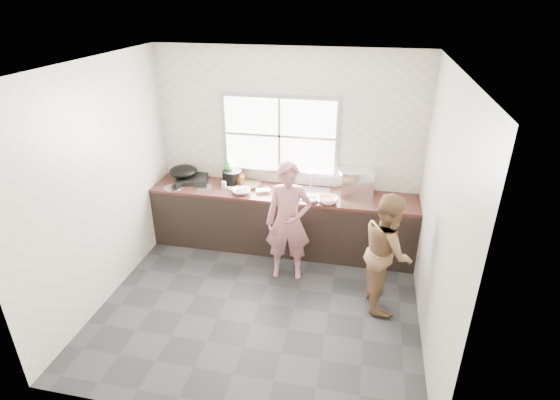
% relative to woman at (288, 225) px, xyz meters
% --- Properties ---
extents(floor, '(3.60, 3.20, 0.01)m').
position_rel_woman_xyz_m(floor, '(-0.21, -0.64, -0.72)').
color(floor, '#29292C').
rests_on(floor, ground).
extents(ceiling, '(3.60, 3.20, 0.01)m').
position_rel_woman_xyz_m(ceiling, '(-0.21, -0.64, 1.99)').
color(ceiling, silver).
rests_on(ceiling, wall_back).
extents(wall_back, '(3.60, 0.01, 2.70)m').
position_rel_woman_xyz_m(wall_back, '(-0.21, 0.96, 0.63)').
color(wall_back, beige).
rests_on(wall_back, ground).
extents(wall_left, '(0.01, 3.20, 2.70)m').
position_rel_woman_xyz_m(wall_left, '(-2.01, -0.64, 0.63)').
color(wall_left, beige).
rests_on(wall_left, ground).
extents(wall_right, '(0.01, 3.20, 2.70)m').
position_rel_woman_xyz_m(wall_right, '(1.60, -0.64, 0.63)').
color(wall_right, beige).
rests_on(wall_right, ground).
extents(wall_front, '(3.60, 0.01, 2.70)m').
position_rel_woman_xyz_m(wall_front, '(-0.21, -2.25, 0.63)').
color(wall_front, silver).
rests_on(wall_front, ground).
extents(cabinet, '(3.60, 0.62, 0.82)m').
position_rel_woman_xyz_m(cabinet, '(-0.21, 0.65, -0.31)').
color(cabinet, black).
rests_on(cabinet, floor).
extents(countertop, '(3.60, 0.64, 0.04)m').
position_rel_woman_xyz_m(countertop, '(-0.21, 0.65, 0.12)').
color(countertop, '#3A1D17').
rests_on(countertop, cabinet).
extents(sink, '(0.55, 0.45, 0.02)m').
position_rel_woman_xyz_m(sink, '(0.14, 0.65, 0.15)').
color(sink, silver).
rests_on(sink, countertop).
extents(faucet, '(0.02, 0.02, 0.30)m').
position_rel_woman_xyz_m(faucet, '(0.14, 0.85, 0.29)').
color(faucet, silver).
rests_on(faucet, countertop).
extents(window_frame, '(1.60, 0.05, 1.10)m').
position_rel_woman_xyz_m(window_frame, '(-0.31, 0.95, 0.83)').
color(window_frame, '#9EA0A5').
rests_on(window_frame, wall_back).
extents(window_glazing, '(1.50, 0.01, 1.00)m').
position_rel_woman_xyz_m(window_glazing, '(-0.31, 0.92, 0.83)').
color(window_glazing, white).
rests_on(window_glazing, window_frame).
extents(woman, '(0.57, 0.41, 1.43)m').
position_rel_woman_xyz_m(woman, '(0.00, 0.00, 0.00)').
color(woman, '#AE6871').
rests_on(woman, floor).
extents(person_side, '(0.63, 0.75, 1.39)m').
position_rel_woman_xyz_m(person_side, '(1.18, -0.31, -0.02)').
color(person_side, brown).
rests_on(person_side, floor).
extents(cutting_board, '(0.39, 0.39, 0.04)m').
position_rel_woman_xyz_m(cutting_board, '(-0.71, 0.75, 0.16)').
color(cutting_board, black).
rests_on(cutting_board, countertop).
extents(cleaver, '(0.21, 0.15, 0.01)m').
position_rel_woman_xyz_m(cleaver, '(-0.46, 0.57, 0.19)').
color(cleaver, silver).
rests_on(cleaver, cutting_board).
extents(bowl_mince, '(0.31, 0.31, 0.06)m').
position_rel_woman_xyz_m(bowl_mince, '(-0.73, 0.49, 0.17)').
color(bowl_mince, white).
rests_on(bowl_mince, countertop).
extents(bowl_crabs, '(0.23, 0.23, 0.06)m').
position_rel_woman_xyz_m(bowl_crabs, '(0.43, 0.44, 0.18)').
color(bowl_crabs, white).
rests_on(bowl_crabs, countertop).
extents(bowl_held, '(0.20, 0.20, 0.06)m').
position_rel_woman_xyz_m(bowl_held, '(0.23, 0.44, 0.17)').
color(bowl_held, white).
rests_on(bowl_held, countertop).
extents(black_pot, '(0.33, 0.33, 0.19)m').
position_rel_woman_xyz_m(black_pot, '(-0.95, 0.78, 0.24)').
color(black_pot, black).
rests_on(black_pot, countertop).
extents(plate_food, '(0.25, 0.25, 0.02)m').
position_rel_woman_xyz_m(plate_food, '(-0.88, 0.64, 0.15)').
color(plate_food, silver).
rests_on(plate_food, countertop).
extents(bottle_green, '(0.16, 0.16, 0.33)m').
position_rel_woman_xyz_m(bottle_green, '(-1.02, 0.84, 0.31)').
color(bottle_green, green).
rests_on(bottle_green, countertop).
extents(bottle_brown_tall, '(0.10, 0.11, 0.18)m').
position_rel_woman_xyz_m(bottle_brown_tall, '(-0.83, 0.73, 0.23)').
color(bottle_brown_tall, '#452611').
rests_on(bottle_brown_tall, countertop).
extents(bottle_brown_short, '(0.16, 0.16, 0.16)m').
position_rel_woman_xyz_m(bottle_brown_short, '(-0.84, 0.88, 0.22)').
color(bottle_brown_short, '#451F11').
rests_on(bottle_brown_short, countertop).
extents(glass_jar, '(0.08, 0.08, 0.10)m').
position_rel_woman_xyz_m(glass_jar, '(-1.01, 0.60, 0.19)').
color(glass_jar, silver).
rests_on(glass_jar, countertop).
extents(burner, '(0.51, 0.51, 0.06)m').
position_rel_woman_xyz_m(burner, '(-1.53, 0.76, 0.17)').
color(burner, black).
rests_on(burner, countertop).
extents(wok, '(0.45, 0.45, 0.15)m').
position_rel_woman_xyz_m(wok, '(-1.67, 0.76, 0.28)').
color(wok, black).
rests_on(wok, burner).
extents(dish_rack, '(0.50, 0.42, 0.33)m').
position_rel_woman_xyz_m(dish_rack, '(0.74, 0.82, 0.31)').
color(dish_rack, white).
rests_on(dish_rack, countertop).
extents(pot_lid_left, '(0.28, 0.28, 0.01)m').
position_rel_woman_xyz_m(pot_lid_left, '(-1.71, 0.46, 0.15)').
color(pot_lid_left, silver).
rests_on(pot_lid_left, countertop).
extents(pot_lid_right, '(0.29, 0.29, 0.01)m').
position_rel_woman_xyz_m(pot_lid_right, '(-1.30, 0.55, 0.15)').
color(pot_lid_right, silver).
rests_on(pot_lid_right, countertop).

